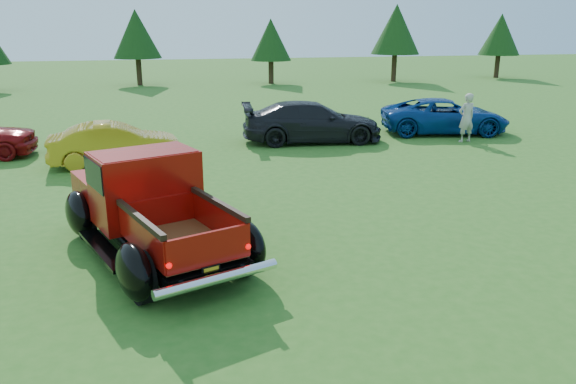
% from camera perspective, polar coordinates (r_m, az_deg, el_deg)
% --- Properties ---
extents(ground, '(120.00, 120.00, 0.00)m').
position_cam_1_polar(ground, '(10.33, -2.31, -6.40)').
color(ground, '#2D611B').
rests_on(ground, ground).
extents(tree_mid_left, '(3.20, 3.20, 5.00)m').
position_cam_1_polar(tree_mid_left, '(40.37, -15.16, 15.23)').
color(tree_mid_left, '#332114').
rests_on(tree_mid_left, ground).
extents(tree_mid_right, '(2.82, 2.82, 4.40)m').
position_cam_1_polar(tree_mid_right, '(40.11, -1.76, 15.19)').
color(tree_mid_right, '#332114').
rests_on(tree_mid_right, ground).
extents(tree_east, '(3.46, 3.46, 5.40)m').
position_cam_1_polar(tree_east, '(42.28, 10.92, 15.91)').
color(tree_east, '#332114').
rests_on(tree_east, ground).
extents(tree_far_east, '(3.07, 3.07, 4.80)m').
position_cam_1_polar(tree_far_east, '(47.42, 20.76, 14.73)').
color(tree_far_east, '#332114').
rests_on(tree_far_east, ground).
extents(pickup_truck, '(3.73, 5.35, 1.86)m').
position_cam_1_polar(pickup_truck, '(10.65, -14.16, -1.11)').
color(pickup_truck, black).
rests_on(pickup_truck, ground).
extents(show_car_yellow, '(3.91, 1.67, 1.25)m').
position_cam_1_polar(show_car_yellow, '(17.51, -17.15, 4.70)').
color(show_car_yellow, '#BD9019').
rests_on(show_car_yellow, ground).
extents(show_car_grey, '(5.09, 2.46, 1.43)m').
position_cam_1_polar(show_car_grey, '(20.05, 2.45, 7.13)').
color(show_car_grey, black).
rests_on(show_car_grey, ground).
extents(show_car_blue, '(5.10, 3.10, 1.32)m').
position_cam_1_polar(show_car_blue, '(22.49, 15.63, 7.44)').
color(show_car_blue, navy).
rests_on(show_car_blue, ground).
extents(spectator, '(0.69, 0.51, 1.73)m').
position_cam_1_polar(spectator, '(20.97, 17.68, 7.20)').
color(spectator, '#B0A898').
rests_on(spectator, ground).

